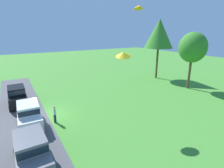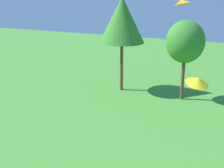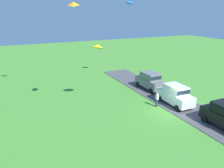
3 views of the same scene
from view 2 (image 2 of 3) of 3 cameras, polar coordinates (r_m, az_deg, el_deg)
The scene contains 4 objects.
tree_center_back at distance 35.48m, azimuth 1.84°, elevation 11.61°, with size 5.09×5.09×10.75m.
tree_far_left at distance 33.39m, azimuth 13.25°, elevation 7.49°, with size 4.04×4.04×8.52m.
kite_diamond_trailing_tail at distance 20.78m, azimuth 12.53°, elevation 14.43°, with size 0.76×0.90×0.30m, color orange.
kite_delta_near_flag at distance 18.26m, azimuth 15.39°, elevation 0.58°, with size 1.34×1.34×0.38m, color yellow.
Camera 2 is at (7.94, -11.39, 11.78)m, focal length 50.00 mm.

